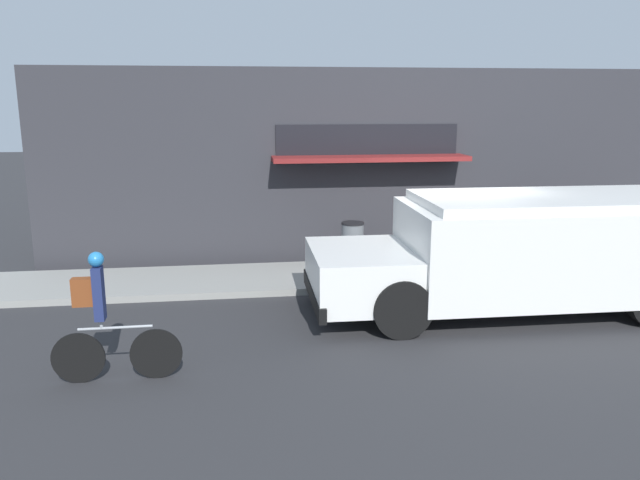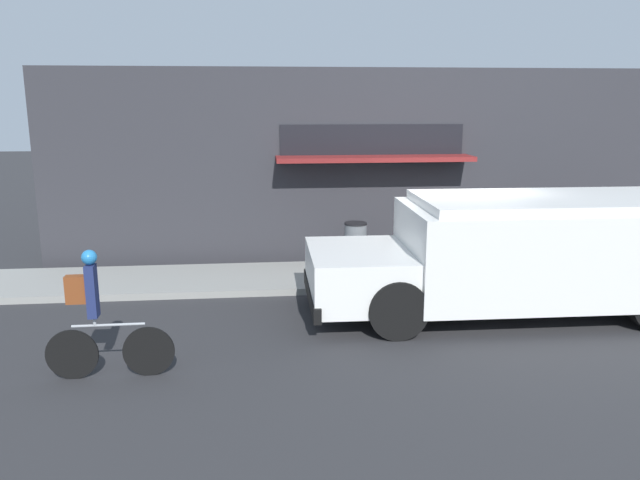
% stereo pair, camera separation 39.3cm
% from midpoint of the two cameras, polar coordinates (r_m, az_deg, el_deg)
% --- Properties ---
extents(ground_plane, '(70.00, 70.00, 0.00)m').
position_cam_midpoint_polar(ground_plane, '(12.23, 10.79, -4.47)').
color(ground_plane, '#2B2B2D').
extents(sidewalk, '(28.00, 2.01, 0.13)m').
position_cam_midpoint_polar(sidewalk, '(13.13, 9.42, -2.93)').
color(sidewalk, gray).
rests_on(sidewalk, ground_plane).
extents(storefront, '(16.49, 0.95, 4.24)m').
position_cam_midpoint_polar(storefront, '(14.07, 7.86, 6.74)').
color(storefront, '#2D2D33').
rests_on(storefront, ground_plane).
extents(school_bus, '(6.74, 2.86, 2.00)m').
position_cam_midpoint_polar(school_bus, '(11.12, 17.46, -0.87)').
color(school_bus, white).
rests_on(school_bus, ground_plane).
extents(cyclist, '(1.65, 0.20, 1.73)m').
position_cam_midpoint_polar(cyclist, '(8.51, -20.31, -7.00)').
color(cyclist, black).
rests_on(cyclist, ground_plane).
extents(trash_bin, '(0.47, 0.47, 0.96)m').
position_cam_midpoint_polar(trash_bin, '(12.99, 2.12, -0.45)').
color(trash_bin, slate).
rests_on(trash_bin, sidewalk).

